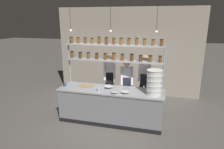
% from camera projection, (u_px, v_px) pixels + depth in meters
% --- Properties ---
extents(ground_plane, '(40.00, 40.00, 0.00)m').
position_uv_depth(ground_plane, '(111.00, 121.00, 5.52)').
color(ground_plane, '#5B5651').
extents(back_wall, '(5.19, 0.12, 3.11)m').
position_uv_depth(back_wall, '(127.00, 52.00, 7.24)').
color(back_wall, '#9E9384').
rests_on(back_wall, ground_plane).
extents(prep_counter, '(2.79, 0.76, 0.92)m').
position_uv_depth(prep_counter, '(111.00, 105.00, 5.39)').
color(prep_counter, gray).
rests_on(prep_counter, ground_plane).
extents(spice_shelf_unit, '(2.68, 0.28, 2.26)m').
position_uv_depth(spice_shelf_unit, '(113.00, 54.00, 5.33)').
color(spice_shelf_unit, '#999BA0').
rests_on(spice_shelf_unit, ground_plane).
extents(chef_left, '(0.41, 0.34, 1.72)m').
position_uv_depth(chef_left, '(110.00, 78.00, 6.00)').
color(chef_left, black).
rests_on(chef_left, ground_plane).
extents(chef_center, '(0.41, 0.33, 1.63)m').
position_uv_depth(chef_center, '(126.00, 83.00, 5.74)').
color(chef_center, black).
rests_on(chef_center, ground_plane).
extents(chef_right, '(0.37, 0.30, 1.73)m').
position_uv_depth(chef_right, '(144.00, 79.00, 5.83)').
color(chef_right, black).
rests_on(chef_right, ground_plane).
extents(container_stack, '(0.39, 0.39, 0.62)m').
position_uv_depth(container_stack, '(154.00, 82.00, 4.85)').
color(container_stack, white).
rests_on(container_stack, prep_counter).
extents(cutting_board, '(0.40, 0.26, 0.02)m').
position_uv_depth(cutting_board, '(85.00, 86.00, 5.51)').
color(cutting_board, '#A88456').
rests_on(cutting_board, prep_counter).
extents(prep_bowl_near_left, '(0.20, 0.20, 0.05)m').
position_uv_depth(prep_bowl_near_left, '(125.00, 93.00, 4.97)').
color(prep_bowl_near_left, silver).
rests_on(prep_bowl_near_left, prep_counter).
extents(prep_bowl_center_front, '(0.22, 0.22, 0.06)m').
position_uv_depth(prep_bowl_center_front, '(109.00, 87.00, 5.34)').
color(prep_bowl_center_front, white).
rests_on(prep_bowl_center_front, prep_counter).
extents(prep_bowl_center_back, '(0.16, 0.16, 0.04)m').
position_uv_depth(prep_bowl_center_back, '(114.00, 93.00, 4.97)').
color(prep_bowl_center_back, '#B2B7BC').
rests_on(prep_bowl_center_back, prep_counter).
extents(serving_cup_front, '(0.08, 0.08, 0.09)m').
position_uv_depth(serving_cup_front, '(99.00, 90.00, 5.14)').
color(serving_cup_front, '#B2B7BC').
rests_on(serving_cup_front, prep_counter).
extents(serving_cup_by_board, '(0.08, 0.08, 0.09)m').
position_uv_depth(serving_cup_by_board, '(65.00, 85.00, 5.51)').
color(serving_cup_by_board, '#334C70').
rests_on(serving_cup_by_board, prep_counter).
extents(pendant_light_row, '(2.22, 0.07, 0.67)m').
position_uv_depth(pendant_light_row, '(111.00, 30.00, 4.84)').
color(pendant_light_row, black).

